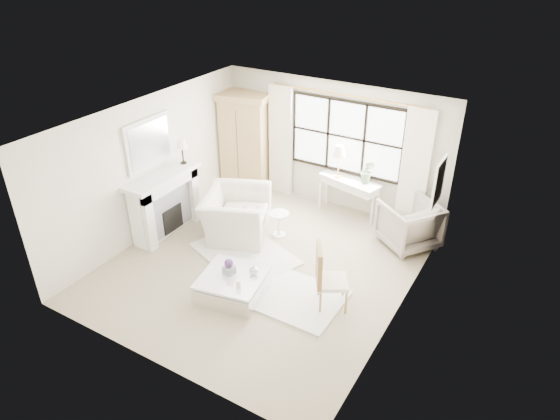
# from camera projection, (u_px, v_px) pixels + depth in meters

# --- Properties ---
(floor) EXTENTS (5.50, 5.50, 0.00)m
(floor) POSITION_uv_depth(u_px,v_px,m) (263.00, 264.00, 9.01)
(floor) COLOR tan
(floor) RESTS_ON ground
(ceiling) EXTENTS (5.50, 5.50, 0.00)m
(ceiling) POSITION_uv_depth(u_px,v_px,m) (260.00, 121.00, 7.69)
(ceiling) COLOR white
(ceiling) RESTS_ON ground
(wall_back) EXTENTS (5.00, 0.00, 5.00)m
(wall_back) POSITION_uv_depth(u_px,v_px,m) (333.00, 145.00, 10.41)
(wall_back) COLOR beige
(wall_back) RESTS_ON ground
(wall_front) EXTENTS (5.00, 0.00, 5.00)m
(wall_front) POSITION_uv_depth(u_px,v_px,m) (145.00, 286.00, 6.29)
(wall_front) COLOR beige
(wall_front) RESTS_ON ground
(wall_left) EXTENTS (0.00, 5.50, 5.50)m
(wall_left) POSITION_uv_depth(u_px,v_px,m) (151.00, 167.00, 9.46)
(wall_left) COLOR beige
(wall_left) RESTS_ON ground
(wall_right) EXTENTS (0.00, 5.50, 5.50)m
(wall_right) POSITION_uv_depth(u_px,v_px,m) (407.00, 240.00, 7.24)
(wall_right) COLOR beige
(wall_right) RESTS_ON ground
(window_pane) EXTENTS (2.40, 0.02, 1.50)m
(window_pane) POSITION_uv_depth(u_px,v_px,m) (346.00, 137.00, 10.14)
(window_pane) COLOR white
(window_pane) RESTS_ON wall_back
(window_frame) EXTENTS (2.50, 0.04, 1.50)m
(window_frame) POSITION_uv_depth(u_px,v_px,m) (346.00, 137.00, 10.13)
(window_frame) COLOR black
(window_frame) RESTS_ON wall_back
(curtain_rod) EXTENTS (3.30, 0.04, 0.04)m
(curtain_rod) POSITION_uv_depth(u_px,v_px,m) (348.00, 96.00, 9.67)
(curtain_rod) COLOR #A87D3A
(curtain_rod) RESTS_ON wall_back
(curtain_left) EXTENTS (0.55, 0.10, 2.47)m
(curtain_left) POSITION_uv_depth(u_px,v_px,m) (281.00, 141.00, 10.93)
(curtain_left) COLOR silver
(curtain_left) RESTS_ON ground
(curtain_right) EXTENTS (0.55, 0.10, 2.47)m
(curtain_right) POSITION_uv_depth(u_px,v_px,m) (415.00, 170.00, 9.59)
(curtain_right) COLOR white
(curtain_right) RESTS_ON ground
(fireplace) EXTENTS (0.58, 1.66, 1.26)m
(fireplace) POSITION_uv_depth(u_px,v_px,m) (164.00, 202.00, 9.71)
(fireplace) COLOR white
(fireplace) RESTS_ON ground
(mirror_frame) EXTENTS (0.05, 1.15, 0.95)m
(mirror_frame) POSITION_uv_depth(u_px,v_px,m) (149.00, 143.00, 9.21)
(mirror_frame) COLOR silver
(mirror_frame) RESTS_ON wall_left
(mirror_glass) EXTENTS (0.02, 1.00, 0.80)m
(mirror_glass) POSITION_uv_depth(u_px,v_px,m) (150.00, 143.00, 9.19)
(mirror_glass) COLOR silver
(mirror_glass) RESTS_ON wall_left
(art_frame) EXTENTS (0.04, 0.62, 0.82)m
(art_frame) POSITION_uv_depth(u_px,v_px,m) (439.00, 182.00, 8.43)
(art_frame) COLOR white
(art_frame) RESTS_ON wall_right
(art_canvas) EXTENTS (0.01, 0.52, 0.72)m
(art_canvas) POSITION_uv_depth(u_px,v_px,m) (438.00, 182.00, 8.44)
(art_canvas) COLOR beige
(art_canvas) RESTS_ON wall_right
(mantel_lamp) EXTENTS (0.22, 0.22, 0.51)m
(mantel_lamp) POSITION_uv_depth(u_px,v_px,m) (182.00, 145.00, 9.63)
(mantel_lamp) COLOR black
(mantel_lamp) RESTS_ON fireplace
(armoire) EXTENTS (1.24, 0.91, 2.24)m
(armoire) POSITION_uv_depth(u_px,v_px,m) (245.00, 141.00, 11.17)
(armoire) COLOR tan
(armoire) RESTS_ON floor
(console_table) EXTENTS (1.37, 0.75, 0.80)m
(console_table) POSITION_uv_depth(u_px,v_px,m) (349.00, 196.00, 10.45)
(console_table) COLOR white
(console_table) RESTS_ON floor
(console_lamp) EXTENTS (0.28, 0.28, 0.69)m
(console_lamp) POSITION_uv_depth(u_px,v_px,m) (339.00, 152.00, 10.09)
(console_lamp) COLOR #A9783A
(console_lamp) RESTS_ON console_table
(orchid_plant) EXTENTS (0.33, 0.29, 0.50)m
(orchid_plant) POSITION_uv_depth(u_px,v_px,m) (367.00, 172.00, 9.98)
(orchid_plant) COLOR #4F6845
(orchid_plant) RESTS_ON console_table
(side_table) EXTENTS (0.40, 0.40, 0.51)m
(side_table) POSITION_uv_depth(u_px,v_px,m) (279.00, 221.00, 9.71)
(side_table) COLOR white
(side_table) RESTS_ON floor
(rug_left) EXTENTS (2.20, 1.88, 0.03)m
(rug_left) POSITION_uv_depth(u_px,v_px,m) (245.00, 254.00, 9.28)
(rug_left) COLOR silver
(rug_left) RESTS_ON floor
(rug_right) EXTENTS (1.64, 1.23, 0.03)m
(rug_right) POSITION_uv_depth(u_px,v_px,m) (292.00, 296.00, 8.20)
(rug_right) COLOR white
(rug_right) RESTS_ON floor
(club_armchair) EXTENTS (1.62, 1.72, 0.89)m
(club_armchair) POSITION_uv_depth(u_px,v_px,m) (236.00, 214.00, 9.70)
(club_armchair) COLOR beige
(club_armchair) RESTS_ON floor
(wingback_chair) EXTENTS (1.35, 1.35, 0.89)m
(wingback_chair) POSITION_uv_depth(u_px,v_px,m) (409.00, 224.00, 9.38)
(wingback_chair) COLOR gray
(wingback_chair) RESTS_ON floor
(french_chair) EXTENTS (0.66, 0.66, 1.08)m
(french_chair) POSITION_uv_depth(u_px,v_px,m) (331.00, 289.00, 7.89)
(french_chair) COLOR #A77E46
(french_chair) RESTS_ON floor
(coffee_table) EXTENTS (1.17, 1.17, 0.38)m
(coffee_table) POSITION_uv_depth(u_px,v_px,m) (233.00, 286.00, 8.18)
(coffee_table) COLOR silver
(coffee_table) RESTS_ON floor
(planter_box) EXTENTS (0.19, 0.19, 0.13)m
(planter_box) POSITION_uv_depth(u_px,v_px,m) (229.00, 270.00, 8.12)
(planter_box) COLOR gray
(planter_box) RESTS_ON coffee_table
(planter_flowers) EXTENTS (0.14, 0.14, 0.14)m
(planter_flowers) POSITION_uv_depth(u_px,v_px,m) (229.00, 263.00, 8.06)
(planter_flowers) COLOR #4E2A69
(planter_flowers) RESTS_ON planter_box
(pillar_candle) EXTENTS (0.08, 0.08, 0.12)m
(pillar_candle) POSITION_uv_depth(u_px,v_px,m) (238.00, 284.00, 7.80)
(pillar_candle) COLOR white
(pillar_candle) RESTS_ON coffee_table
(coffee_vase) EXTENTS (0.18, 0.18, 0.16)m
(coffee_vase) POSITION_uv_depth(u_px,v_px,m) (254.00, 270.00, 8.09)
(coffee_vase) COLOR silver
(coffee_vase) RESTS_ON coffee_table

